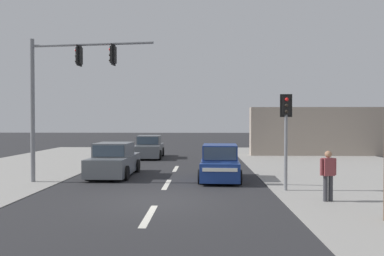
% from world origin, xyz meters
% --- Properties ---
extents(ground_plane, '(140.00, 140.00, 0.00)m').
position_xyz_m(ground_plane, '(0.00, 0.00, 0.00)').
color(ground_plane, '#28282B').
extents(lane_dash_near, '(0.20, 2.40, 0.01)m').
position_xyz_m(lane_dash_near, '(0.00, -2.00, 0.00)').
color(lane_dash_near, silver).
rests_on(lane_dash_near, ground).
extents(lane_dash_mid, '(0.20, 2.40, 0.01)m').
position_xyz_m(lane_dash_mid, '(0.00, 3.00, 0.00)').
color(lane_dash_mid, silver).
rests_on(lane_dash_mid, ground).
extents(lane_dash_far, '(0.20, 2.40, 0.01)m').
position_xyz_m(lane_dash_far, '(0.00, 8.00, 0.00)').
color(lane_dash_far, silver).
rests_on(lane_dash_far, ground).
extents(utility_pole_foreground_right, '(3.78, 0.41, 8.59)m').
position_xyz_m(utility_pole_foreground_right, '(6.06, -2.43, 4.65)').
color(utility_pole_foreground_right, brown).
rests_on(utility_pole_foreground_right, ground).
extents(traffic_signal_mast, '(5.26, 0.74, 6.00)m').
position_xyz_m(traffic_signal_mast, '(-4.39, 3.25, 4.15)').
color(traffic_signal_mast, slate).
rests_on(traffic_signal_mast, ground).
extents(pedestal_signal_right_kerb, '(0.44, 0.29, 3.56)m').
position_xyz_m(pedestal_signal_right_kerb, '(4.51, 1.74, 2.42)').
color(pedestal_signal_right_kerb, slate).
rests_on(pedestal_signal_right_kerb, ground).
extents(shopfront_wall_far, '(12.00, 1.00, 3.60)m').
position_xyz_m(shopfront_wall_far, '(11.00, 16.00, 1.80)').
color(shopfront_wall_far, '#A39384').
rests_on(shopfront_wall_far, ground).
extents(hatchback_oncoming_mid, '(1.91, 3.70, 1.53)m').
position_xyz_m(hatchback_oncoming_mid, '(2.21, 4.33, 0.70)').
color(hatchback_oncoming_mid, navy).
rests_on(hatchback_oncoming_mid, ground).
extents(sedan_oncoming_near, '(2.01, 4.30, 1.56)m').
position_xyz_m(sedan_oncoming_near, '(-2.29, 13.92, 0.70)').
color(sedan_oncoming_near, slate).
rests_on(sedan_oncoming_near, ground).
extents(sedan_crossing_left, '(1.92, 4.26, 1.56)m').
position_xyz_m(sedan_crossing_left, '(-2.70, 5.31, 0.70)').
color(sedan_crossing_left, slate).
rests_on(sedan_crossing_left, ground).
extents(pedestrian_at_kerb, '(0.55, 0.30, 1.63)m').
position_xyz_m(pedestrian_at_kerb, '(5.44, -0.10, 0.93)').
color(pedestrian_at_kerb, '#333338').
rests_on(pedestrian_at_kerb, ground).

